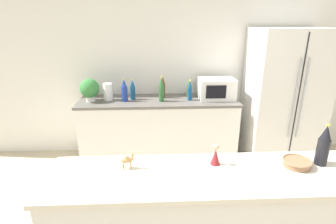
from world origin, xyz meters
TOP-DOWN VIEW (x-y plane):
  - wall_back at (0.00, 2.73)m, footprint 8.00×0.06m
  - back_counter at (-0.40, 2.40)m, footprint 2.15×0.63m
  - refrigerator at (1.30, 2.32)m, footprint 0.95×0.74m
  - potted_plant at (-1.30, 2.37)m, footprint 0.25×0.25m
  - paper_towel_roll at (-1.08, 2.41)m, footprint 0.12×0.12m
  - microwave at (0.39, 2.42)m, footprint 0.48×0.37m
  - back_bottle_0 at (-0.85, 2.35)m, footprint 0.08×0.08m
  - back_bottle_1 at (-0.36, 2.32)m, footprint 0.07×0.07m
  - back_bottle_2 at (0.02, 2.35)m, footprint 0.06×0.06m
  - back_bottle_3 at (-0.34, 2.49)m, footprint 0.06×0.06m
  - back_bottle_4 at (0.03, 2.50)m, footprint 0.07×0.07m
  - back_bottle_5 at (-0.75, 2.43)m, footprint 0.07×0.07m
  - wine_bottle at (0.75, 0.60)m, footprint 0.09×0.09m
  - fruit_bowl at (0.57, 0.58)m, footprint 0.20×0.20m
  - camel_figurine at (-0.64, 0.61)m, footprint 0.10×0.05m
  - wise_man_figurine_blue at (-0.01, 0.63)m, footprint 0.07×0.07m

SIDE VIEW (x-z plane):
  - back_counter at x=-0.40m, z-range 0.00..0.90m
  - refrigerator at x=1.30m, z-range 0.00..1.83m
  - fruit_bowl at x=0.57m, z-range 0.93..0.98m
  - camel_figurine at x=-0.64m, z-range 0.94..1.06m
  - wise_man_figurine_blue at x=-0.01m, z-range 0.92..1.08m
  - paper_towel_roll at x=-1.08m, z-range 0.90..1.13m
  - back_bottle_4 at x=0.03m, z-range 0.89..1.14m
  - back_bottle_2 at x=0.02m, z-range 0.89..1.16m
  - back_bottle_5 at x=-0.75m, z-range 0.89..1.17m
  - microwave at x=0.39m, z-range 0.90..1.18m
  - back_bottle_0 at x=-0.85m, z-range 0.89..1.19m
  - back_bottle_3 at x=-0.34m, z-range 0.89..1.20m
  - back_bottle_1 at x=-0.36m, z-range 0.89..1.21m
  - potted_plant at x=-1.30m, z-range 0.91..1.21m
  - wine_bottle at x=0.75m, z-range 0.92..1.23m
  - wall_back at x=0.00m, z-range 0.00..2.55m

